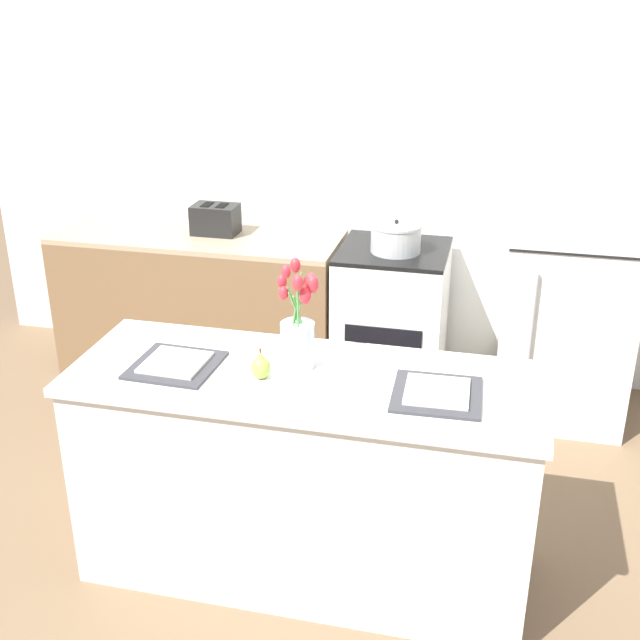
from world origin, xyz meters
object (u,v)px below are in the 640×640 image
object	(u,v)px
cooking_pot	(396,238)
plate_setting_right	(437,393)
flower_vase	(298,331)
toaster	(215,219)
refrigerator	(571,272)
plate_setting_left	(175,364)
pear_figurine	(261,366)
stove_range	(391,322)

from	to	relation	value
cooking_pot	plate_setting_right	bearing A→B (deg)	-76.39
flower_vase	toaster	xyz separation A→B (m)	(-0.92, 1.57, -0.07)
refrigerator	plate_setting_left	world-z (taller)	refrigerator
plate_setting_right	toaster	bearing A→B (deg)	130.84
pear_figurine	plate_setting_right	world-z (taller)	pear_figurine
stove_range	toaster	size ratio (longest dim) A/B	3.18
stove_range	toaster	distance (m)	1.18
refrigerator	cooking_pot	bearing A→B (deg)	-177.11
refrigerator	pear_figurine	xyz separation A→B (m)	(-1.20, -1.66, 0.11)
refrigerator	pear_figurine	bearing A→B (deg)	-125.88
plate_setting_right	cooking_pot	xyz separation A→B (m)	(-0.39, 1.60, 0.06)
refrigerator	cooking_pot	world-z (taller)	refrigerator
plate_setting_left	refrigerator	bearing A→B (deg)	46.72
stove_range	pear_figurine	xyz separation A→B (m)	(-0.25, -1.66, 0.50)
plate_setting_left	toaster	size ratio (longest dim) A/B	1.17
refrigerator	toaster	bearing A→B (deg)	178.84
pear_figurine	toaster	world-z (taller)	toaster
stove_range	pear_figurine	bearing A→B (deg)	-98.64
refrigerator	flower_vase	world-z (taller)	refrigerator
pear_figurine	cooking_pot	distance (m)	1.64
stove_range	plate_setting_right	xyz separation A→B (m)	(0.40, -1.65, 0.47)
flower_vase	pear_figurine	size ratio (longest dim) A/B	3.46
flower_vase	plate_setting_right	bearing A→B (deg)	-11.86
stove_range	flower_vase	world-z (taller)	flower_vase
stove_range	plate_setting_left	distance (m)	1.81
plate_setting_left	cooking_pot	xyz separation A→B (m)	(0.62, 1.60, 0.06)
pear_figurine	cooking_pot	xyz separation A→B (m)	(0.27, 1.62, 0.02)
plate_setting_left	toaster	bearing A→B (deg)	105.10
refrigerator	plate_setting_right	distance (m)	1.74
plate_setting_left	toaster	xyz separation A→B (m)	(-0.46, 1.69, 0.07)
plate_setting_right	pear_figurine	bearing A→B (deg)	-178.70
cooking_pot	plate_setting_left	bearing A→B (deg)	-111.06
plate_setting_left	cooking_pot	world-z (taller)	cooking_pot
pear_figurine	plate_setting_right	xyz separation A→B (m)	(0.65, 0.01, -0.04)
stove_range	flower_vase	xyz separation A→B (m)	(-0.14, -1.53, 0.60)
plate_setting_left	cooking_pot	bearing A→B (deg)	68.94
stove_range	plate_setting_right	size ratio (longest dim) A/B	2.72
toaster	cooking_pot	xyz separation A→B (m)	(1.07, -0.09, -0.01)
refrigerator	plate_setting_right	bearing A→B (deg)	-108.41
refrigerator	stove_range	bearing A→B (deg)	-179.96
cooking_pot	flower_vase	bearing A→B (deg)	-95.95
cooking_pot	toaster	bearing A→B (deg)	175.32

